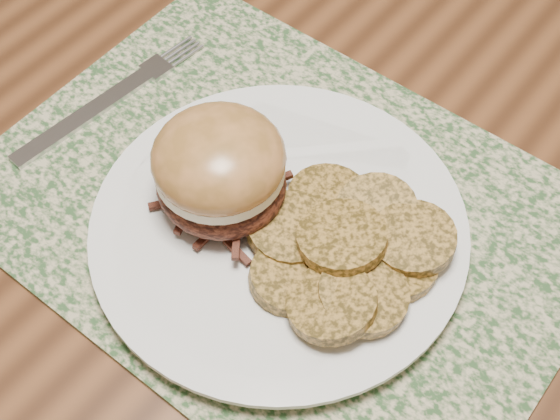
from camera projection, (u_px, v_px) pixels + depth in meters
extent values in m
cube|color=#2D4F28|center=(281.00, 211.00, 0.59)|extent=(0.45, 0.33, 0.00)
cylinder|color=white|center=(279.00, 230.00, 0.57)|extent=(0.26, 0.26, 0.02)
ellipsoid|color=black|center=(221.00, 182.00, 0.56)|extent=(0.13, 0.12, 0.04)
cylinder|color=#F2E6C6|center=(219.00, 167.00, 0.55)|extent=(0.12, 0.12, 0.01)
ellipsoid|color=#AB6D38|center=(218.00, 158.00, 0.54)|extent=(0.12, 0.12, 0.05)
cylinder|color=olive|center=(328.00, 199.00, 0.57)|extent=(0.07, 0.07, 0.01)
cylinder|color=olive|center=(377.00, 211.00, 0.56)|extent=(0.08, 0.08, 0.02)
cylinder|color=olive|center=(390.00, 259.00, 0.54)|extent=(0.09, 0.09, 0.02)
cylinder|color=olive|center=(288.00, 229.00, 0.55)|extent=(0.08, 0.08, 0.02)
cylinder|color=olive|center=(342.00, 237.00, 0.54)|extent=(0.09, 0.09, 0.02)
cylinder|color=olive|center=(363.00, 294.00, 0.52)|extent=(0.08, 0.08, 0.02)
cylinder|color=olive|center=(290.00, 278.00, 0.53)|extent=(0.08, 0.08, 0.02)
cylinder|color=olive|center=(332.00, 303.00, 0.51)|extent=(0.09, 0.09, 0.02)
cylinder|color=olive|center=(413.00, 238.00, 0.54)|extent=(0.08, 0.08, 0.02)
cylinder|color=olive|center=(338.00, 241.00, 0.54)|extent=(0.07, 0.07, 0.01)
cube|color=#BABAC1|center=(83.00, 117.00, 0.64)|extent=(0.03, 0.14, 0.00)
cube|color=#BABAC1|center=(157.00, 68.00, 0.67)|extent=(0.03, 0.02, 0.00)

